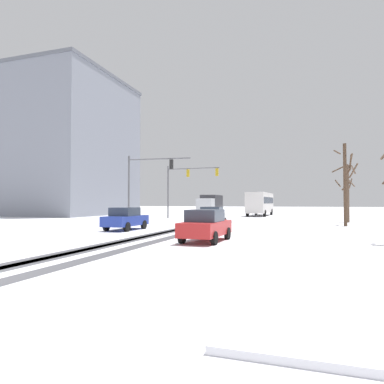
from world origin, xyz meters
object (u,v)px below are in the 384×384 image
object	(u,v)px
traffic_signal_near_left	(146,177)
bare_tree_sidewalk_far	(348,192)
box_truck_delivery	(210,205)
car_white_lead	(212,216)
bare_tree_sidewalk_mid	(345,181)
car_red_third	(206,225)
traffic_signal_far_left	(186,180)
bus_oncoming	(260,202)
car_blue_second	(126,219)
office_building_far_left_block	(60,147)

from	to	relation	value
traffic_signal_near_left	bare_tree_sidewalk_far	distance (m)	19.96
box_truck_delivery	bare_tree_sidewalk_far	xyz separation A→B (m)	(16.72, -9.82, 1.35)
car_white_lead	bare_tree_sidewalk_mid	bearing A→B (deg)	18.20
car_red_third	bare_tree_sidewalk_far	bearing A→B (deg)	66.17
car_white_lead	car_red_third	xyz separation A→B (m)	(2.49, -10.75, 0.00)
traffic_signal_far_left	car_red_third	bearing A→B (deg)	-68.32
car_red_third	bus_oncoming	bearing A→B (deg)	92.32
traffic_signal_near_left	car_red_third	bearing A→B (deg)	-53.02
bus_oncoming	traffic_signal_far_left	bearing A→B (deg)	-122.00
car_red_third	box_truck_delivery	world-z (taller)	box_truck_delivery
traffic_signal_near_left	bus_oncoming	world-z (taller)	traffic_signal_near_left
bus_oncoming	box_truck_delivery	distance (m)	7.97
car_white_lead	car_blue_second	size ratio (longest dim) A/B	1.02
car_white_lead	bare_tree_sidewalk_far	world-z (taller)	bare_tree_sidewalk_far
traffic_signal_far_left	car_red_third	xyz separation A→B (m)	(8.96, -22.54, -3.86)
traffic_signal_near_left	bare_tree_sidewalk_mid	xyz separation A→B (m)	(17.67, 1.47, -0.65)
traffic_signal_near_left	office_building_far_left_block	xyz separation A→B (m)	(-23.56, 16.68, 6.59)
car_white_lead	car_red_third	world-z (taller)	same
traffic_signal_far_left	traffic_signal_near_left	world-z (taller)	same
box_truck_delivery	bare_tree_sidewalk_mid	size ratio (longest dim) A/B	1.08
car_blue_second	bare_tree_sidewalk_mid	xyz separation A→B (m)	(15.52, 9.10, 2.97)
bus_oncoming	box_truck_delivery	world-z (taller)	bus_oncoming
bus_oncoming	car_red_third	bearing A→B (deg)	-87.68
car_red_third	car_white_lead	bearing A→B (deg)	103.04
traffic_signal_near_left	car_white_lead	size ratio (longest dim) A/B	1.56
box_truck_delivery	bare_tree_sidewalk_mid	bearing A→B (deg)	-44.67
car_blue_second	bare_tree_sidewalk_far	distance (m)	22.29
car_white_lead	traffic_signal_far_left	bearing A→B (deg)	118.75
car_blue_second	car_red_third	xyz separation A→B (m)	(7.46, -5.12, 0.00)
traffic_signal_far_left	box_truck_delivery	bearing A→B (deg)	81.35
bare_tree_sidewalk_mid	bus_oncoming	bearing A→B (deg)	114.88
box_truck_delivery	bare_tree_sidewalk_mid	xyz separation A→B (m)	(15.90, -15.72, 2.15)
bare_tree_sidewalk_mid	traffic_signal_far_left	bearing A→B (deg)	153.95
bus_oncoming	office_building_far_left_block	distance (m)	33.43
bare_tree_sidewalk_far	bare_tree_sidewalk_mid	bearing A→B (deg)	-97.90
car_white_lead	traffic_signal_near_left	bearing A→B (deg)	164.28
bus_oncoming	car_blue_second	bearing A→B (deg)	-101.59
traffic_signal_far_left	car_blue_second	bearing A→B (deg)	-85.07
bus_oncoming	bare_tree_sidewalk_mid	distance (m)	22.58
traffic_signal_far_left	car_white_lead	bearing A→B (deg)	-61.25
bus_oncoming	bare_tree_sidewalk_far	xyz separation A→B (m)	(10.29, -14.51, 0.99)
traffic_signal_near_left	bare_tree_sidewalk_mid	size ratio (longest dim) A/B	0.94
traffic_signal_near_left	bus_oncoming	bearing A→B (deg)	69.47
traffic_signal_near_left	bare_tree_sidewalk_far	bearing A→B (deg)	21.74
car_red_third	bare_tree_sidewalk_far	xyz separation A→B (m)	(8.89, 20.12, 2.17)
traffic_signal_near_left	car_red_third	xyz separation A→B (m)	(9.60, -12.75, -3.62)
traffic_signal_far_left	box_truck_delivery	xyz separation A→B (m)	(1.13, 7.40, -3.04)
box_truck_delivery	car_blue_second	bearing A→B (deg)	-89.13
car_white_lead	bare_tree_sidewalk_mid	distance (m)	11.50
car_white_lead	bus_oncoming	xyz separation A→B (m)	(1.09, 23.89, 1.18)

